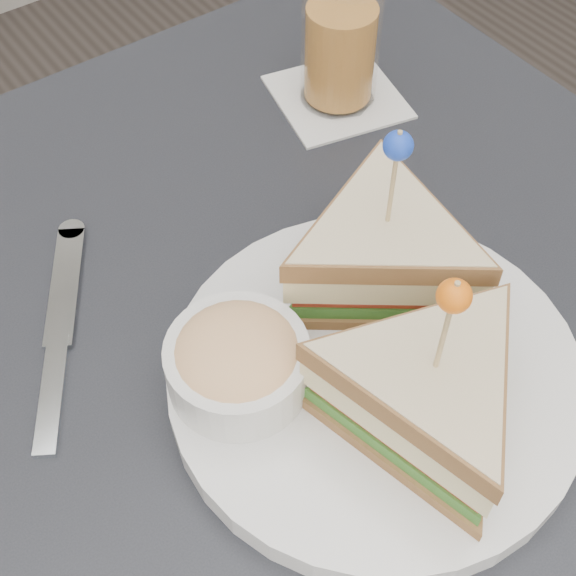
{
  "coord_description": "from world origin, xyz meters",
  "views": [
    {
      "loc": [
        -0.2,
        -0.27,
        1.24
      ],
      "look_at": [
        0.01,
        0.01,
        0.8
      ],
      "focal_mm": 50.0,
      "sensor_mm": 36.0,
      "label": 1
    }
  ],
  "objects": [
    {
      "name": "plate_meal",
      "position": [
        0.04,
        -0.06,
        0.8
      ],
      "size": [
        0.35,
        0.35,
        0.17
      ],
      "rotation": [
        0.0,
        0.0,
        0.23
      ],
      "color": "silver",
      "rests_on": "table"
    },
    {
      "name": "drink_set",
      "position": [
        0.21,
        0.2,
        0.81
      ],
      "size": [
        0.14,
        0.14,
        0.15
      ],
      "rotation": [
        0.0,
        0.0,
        -0.23
      ],
      "color": "silver",
      "rests_on": "table"
    },
    {
      "name": "cutlery_knife",
      "position": [
        -0.13,
        0.1,
        0.75
      ],
      "size": [
        0.13,
        0.19,
        0.01
      ],
      "rotation": [
        0.0,
        0.0,
        -0.55
      ],
      "color": "silver",
      "rests_on": "table"
    },
    {
      "name": "table",
      "position": [
        0.0,
        0.0,
        0.67
      ],
      "size": [
        0.8,
        0.8,
        0.75
      ],
      "color": "black",
      "rests_on": "ground"
    }
  ]
}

